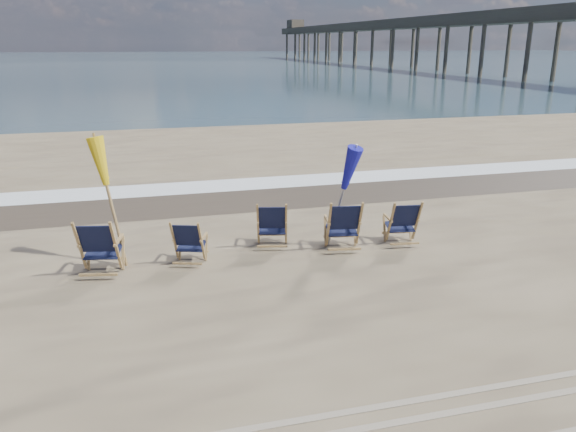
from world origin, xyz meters
name	(u,v)px	position (x,y,z in m)	size (l,w,h in m)	color
ocean	(145,60)	(0.00, 128.00, 0.00)	(400.00, 400.00, 0.00)	#364F5A
surf_foam	(233,185)	(0.00, 8.30, 0.00)	(200.00, 1.40, 0.01)	silver
wet_sand_strip	(243,198)	(0.00, 6.80, 0.00)	(200.00, 2.60, 0.00)	#42362A
beach_chair_0	(116,248)	(-3.00, 2.30, 0.54)	(0.69, 0.78, 1.08)	black
beach_chair_1	(202,243)	(-1.54, 2.42, 0.45)	(0.57, 0.64, 0.89)	black
beach_chair_2	(286,225)	(0.15, 2.90, 0.49)	(0.63, 0.70, 0.98)	black
beach_chair_3	(359,226)	(1.47, 2.40, 0.53)	(0.68, 0.76, 1.06)	black
beach_chair_4	(417,223)	(2.70, 2.41, 0.49)	(0.62, 0.70, 0.97)	black
umbrella_yellow	(108,168)	(-3.03, 2.94, 1.80)	(0.30, 0.30, 2.34)	#A07C47
umbrella_blue	(341,168)	(1.14, 2.64, 1.62)	(0.30, 0.30, 2.15)	#A5A5AD
fishing_pier	(409,37)	(38.00, 74.00, 4.65)	(4.40, 140.00, 9.30)	#4D4438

